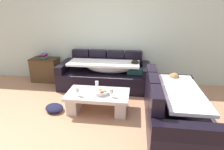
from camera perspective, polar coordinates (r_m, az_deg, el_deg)
ground_plane at (r=3.47m, az=-5.75°, el=-14.15°), size 14.00×14.00×0.00m
back_wall at (r=5.03m, az=-0.65°, el=13.09°), size 9.00×0.10×2.70m
couch_along_wall at (r=4.76m, az=-1.88°, el=0.10°), size 2.22×0.92×0.88m
couch_near_window at (r=3.37m, az=18.05°, el=-9.59°), size 0.92×1.93×0.88m
coffee_table at (r=3.72m, az=-4.27°, el=-7.40°), size 1.20×0.68×0.38m
fruit_bowl at (r=3.59m, az=-3.23°, el=-5.20°), size 0.28×0.28×0.10m
wine_glass_near_left at (r=3.55m, az=-10.41°, el=-4.46°), size 0.07×0.07×0.17m
wine_glass_near_right at (r=3.44m, az=-0.13°, el=-4.90°), size 0.07×0.07×0.17m
wine_glass_far_back at (r=3.78m, az=-4.57°, el=-2.62°), size 0.07×0.07×0.17m
open_magazine at (r=3.59m, az=1.77°, el=-5.80°), size 0.34×0.30×0.01m
side_cabinet at (r=5.50m, az=-19.37°, el=1.54°), size 0.72×0.44×0.64m
book_stack_on_cabinet at (r=5.40m, az=-19.89°, el=5.40°), size 0.18×0.24×0.12m
crumpled_garment at (r=3.95m, az=-16.96°, el=-9.46°), size 0.51×0.50×0.12m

